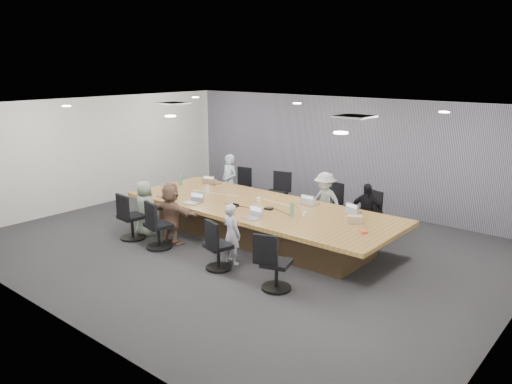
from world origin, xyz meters
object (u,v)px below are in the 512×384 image
Objects in this scene: chair_7 at (276,268)px; laptop_3 at (353,212)px; person_6 at (231,234)px; bottle_green_right at (292,209)px; person_3 at (366,212)px; canvas_bag at (355,219)px; chair_6 at (218,250)px; chair_1 at (275,197)px; bottle_clear at (208,189)px; laptop_5 at (191,203)px; conference_table at (259,221)px; snack_packet at (364,232)px; person_0 at (229,182)px; bottle_green_left at (180,179)px; laptop_4 at (164,196)px; chair_2 at (333,210)px; person_4 at (145,208)px; chair_0 at (238,191)px; stapler at (236,205)px; chair_3 at (373,220)px; person_2 at (325,202)px; laptop_0 at (214,183)px; laptop_2 at (311,203)px; chair_5 at (159,229)px; laptop_6 at (251,218)px; person_5 at (171,214)px; chair_4 at (132,220)px; mug_brown at (168,185)px.

chair_7 reaches higher than laptop_3.
bottle_green_right is (0.51, 1.18, 0.30)m from person_6.
canvas_bag is at bearing -86.23° from person_3.
chair_6 is 0.41m from person_6.
bottle_clear reaches higher than chair_1.
laptop_5 is at bearing -157.71° from person_3.
conference_table is 2.53m from snack_packet.
chair_6 is 2.59m from snack_packet.
person_0 is 5.15× the size of bottle_green_left.
person_3 is 4.40m from laptop_4.
person_6 is (1.33, -3.05, 0.14)m from chair_1.
chair_2 is 0.66× the size of person_4.
laptop_3 is at bearing 159.98° from chair_0.
stapler is 2.52m from canvas_bag.
chair_3 is at bearing 67.03° from bottle_green_right.
person_0 is at bearing -173.62° from person_2.
chair_1 is 1.85m from bottle_clear.
laptop_0 is at bearing 129.12° from chair_7.
chair_1 reaches higher than chair_7.
laptop_2 is 1.07× the size of laptop_3.
chair_5 is 2.69× the size of laptop_6.
laptop_2 is (-1.00, -0.90, 0.38)m from chair_3.
stapler is (-1.10, -1.69, 0.11)m from person_2.
person_3 is at bearing 57.36° from laptop_6.
chair_6 is 0.53× the size of person_0.
person_4 is at bearing -129.99° from person_2.
chair_1 is 3.07m from person_5.
laptop_0 is at bearing 123.05° from chair_5.
person_5 is at bearing 99.39° from chair_0.
chair_4 is (-1.19, -3.40, -0.03)m from chair_1.
conference_table is 2.25m from laptop_4.
chair_7 is 3.06m from person_3.
chair_5 is 3.89m from laptop_3.
chair_0 is 3.62m from bottle_green_right.
person_0 is (-1.22, -0.35, 0.26)m from chair_1.
bottle_green_left is at bearing 37.52° from chair_3.
laptop_6 is 2.14m from snack_packet.
laptop_4 is 0.84m from mug_brown.
person_6 is (-1.31, 0.35, 0.19)m from chair_7.
mug_brown is (0.00, -0.38, -0.08)m from bottle_green_left.
mug_brown is at bearing 140.80° from laptop_4.
chair_0 is at bearing -76.26° from person_5.
laptop_0 and laptop_6 have the same top height.
chair_2 is 0.64× the size of person_3.
snack_packet reaches higher than chair_7.
chair_7 is at bearing 5.77° from chair_4.
chair_4 is at bearing 13.66° from person_6.
person_2 is 1.11× the size of person_4.
laptop_5 is 2.26m from bottle_green_right.
chair_2 is 3.20m from laptop_5.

